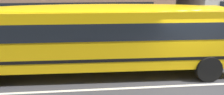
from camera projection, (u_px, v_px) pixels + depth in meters
name	position (u px, v px, depth m)	size (l,w,h in m)	color
ground_plane	(192.00, 85.00, 9.32)	(400.00, 400.00, 0.00)	#38383D
sidewalk_far	(146.00, 41.00, 16.28)	(120.00, 3.00, 0.01)	gray
lane_centreline	(192.00, 85.00, 9.32)	(110.00, 0.16, 0.01)	silver
school_bus	(93.00, 34.00, 10.12)	(13.22, 3.31, 2.94)	yellow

